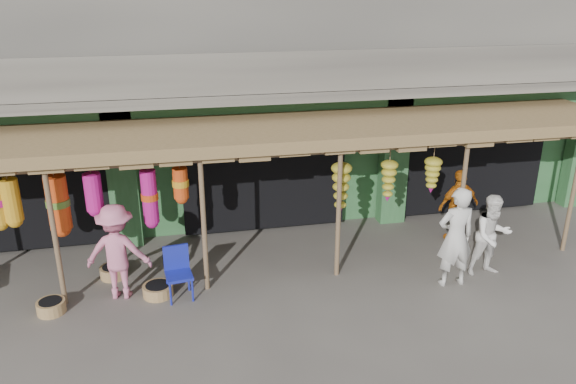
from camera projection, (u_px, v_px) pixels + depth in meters
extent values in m
plane|color=#514C47|center=(284.00, 275.00, 10.91)|extent=(80.00, 80.00, 0.00)
cube|color=#2D6033|center=(245.00, 134.00, 15.08)|extent=(16.00, 5.70, 3.00)
cube|color=gray|center=(267.00, 95.00, 11.28)|extent=(16.00, 0.90, 0.22)
cube|color=gray|center=(270.00, 73.00, 10.74)|extent=(16.00, 0.10, 0.80)
cube|color=#2D6033|center=(264.00, 108.00, 11.77)|extent=(16.00, 0.35, 0.35)
cube|color=yellow|center=(8.00, 126.00, 10.75)|extent=(1.70, 0.06, 0.55)
cube|color=#B21414|center=(7.00, 126.00, 10.71)|extent=(1.30, 0.02, 0.30)
cube|color=black|center=(31.00, 177.00, 12.18)|extent=(3.60, 2.00, 2.50)
cube|color=black|center=(258.00, 163.00, 13.17)|extent=(3.60, 2.00, 2.50)
cube|color=black|center=(453.00, 150.00, 14.16)|extent=(3.60, 2.00, 2.50)
cube|color=#2D6033|center=(123.00, 179.00, 11.66)|extent=(0.60, 0.35, 3.00)
cube|color=#2D6033|center=(394.00, 160.00, 12.84)|extent=(0.60, 0.35, 3.00)
cylinder|color=brown|center=(55.00, 237.00, 9.47)|extent=(0.09, 0.09, 2.60)
cylinder|color=brown|center=(204.00, 224.00, 9.97)|extent=(0.09, 0.09, 2.60)
cylinder|color=brown|center=(339.00, 213.00, 10.46)|extent=(0.09, 0.09, 2.60)
cylinder|color=brown|center=(461.00, 202.00, 10.96)|extent=(0.09, 0.09, 2.60)
cylinder|color=brown|center=(573.00, 193.00, 11.45)|extent=(0.09, 0.09, 2.60)
cylinder|color=brown|center=(272.00, 155.00, 9.79)|extent=(12.90, 0.08, 0.08)
cylinder|color=brown|center=(111.00, 167.00, 9.66)|extent=(5.50, 0.06, 0.06)
cube|color=brown|center=(274.00, 129.00, 10.78)|extent=(14.00, 2.70, 0.22)
cylinder|color=#18219D|center=(171.00, 294.00, 9.81)|extent=(0.04, 0.04, 0.43)
cylinder|color=#18219D|center=(193.00, 291.00, 9.93)|extent=(0.04, 0.04, 0.43)
cylinder|color=#18219D|center=(167.00, 284.00, 10.15)|extent=(0.04, 0.04, 0.43)
cylinder|color=#18219D|center=(189.00, 280.00, 10.27)|extent=(0.04, 0.04, 0.43)
cube|color=#18219D|center=(179.00, 276.00, 9.96)|extent=(0.50, 0.50, 0.05)
cube|color=#18219D|center=(176.00, 257.00, 10.06)|extent=(0.45, 0.10, 0.48)
cylinder|color=olive|center=(114.00, 272.00, 10.80)|extent=(0.60, 0.60, 0.21)
cylinder|color=#A48749|center=(158.00, 290.00, 10.16)|extent=(0.62, 0.62, 0.21)
cylinder|color=#AA764F|center=(51.00, 307.00, 9.63)|extent=(0.48, 0.48, 0.22)
imported|color=silver|center=(456.00, 237.00, 10.25)|extent=(0.70, 0.46, 1.93)
imported|color=white|center=(492.00, 236.00, 10.67)|extent=(0.80, 0.63, 1.63)
imported|color=#C96812|center=(458.00, 206.00, 12.09)|extent=(0.98, 0.49, 1.62)
imported|color=#D47092|center=(118.00, 252.00, 9.87)|extent=(1.25, 0.86, 1.77)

